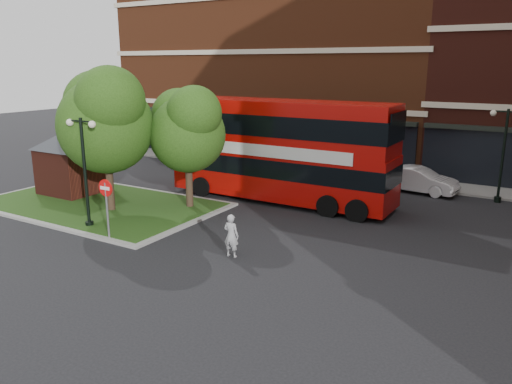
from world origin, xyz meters
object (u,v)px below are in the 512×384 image
Objects in this scene: car_silver at (275,161)px; bus at (280,144)px; woman at (231,236)px; car_white at (418,180)px.

bus is at bearing -156.68° from car_silver.
woman is 14.40m from car_white.
car_silver is 10.39m from car_white.
woman is at bearing -73.88° from bus.
bus reaches higher than car_white.
woman reaches higher than car_silver.
bus is 2.79× the size of car_white.
car_white reaches higher than car_silver.
bus is 8.83m from woman.
car_white is (6.07, 5.68, -2.38)m from bus.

